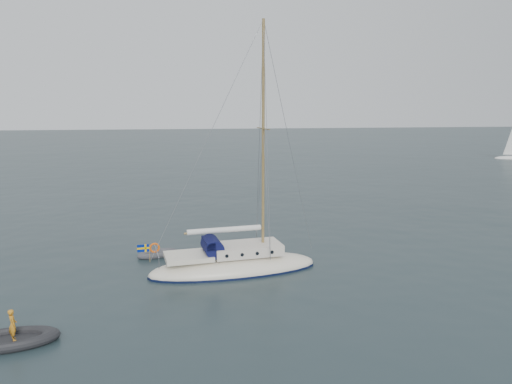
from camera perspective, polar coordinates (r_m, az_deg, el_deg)
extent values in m
plane|color=black|center=(29.42, 1.35, -8.25)|extent=(300.00, 300.00, 0.00)
ellipsoid|color=beige|center=(28.24, -2.53, -8.72)|extent=(9.50, 2.96, 1.58)
cube|color=white|center=(27.98, -1.03, -6.55)|extent=(3.80, 2.01, 0.58)
cube|color=beige|center=(27.85, -7.78, -7.10)|extent=(2.53, 2.01, 0.26)
cylinder|color=#0C0E37|center=(27.74, -5.06, -6.12)|extent=(1.01, 1.74, 1.01)
cube|color=#0C0E37|center=(27.67, -5.51, -5.71)|extent=(0.48, 1.74, 0.42)
cylinder|color=olive|center=(26.99, 0.94, 5.90)|extent=(0.16, 0.16, 12.67)
cylinder|color=olive|center=(26.95, 0.95, 7.24)|extent=(0.05, 2.32, 0.05)
cylinder|color=olive|center=(27.56, -3.66, -4.40)|extent=(4.43, 0.11, 0.11)
cylinder|color=silver|center=(27.54, -3.66, -4.29)|extent=(4.12, 0.30, 0.30)
cylinder|color=gray|center=(27.77, -11.31, -6.27)|extent=(0.04, 2.32, 0.04)
torus|color=#D5510C|center=(28.38, -11.34, -5.91)|extent=(0.57, 0.11, 0.57)
cylinder|color=olive|center=(27.83, -12.07, -6.49)|extent=(0.03, 0.03, 0.95)
cube|color=navy|center=(27.76, -12.75, -5.88)|extent=(0.63, 0.02, 0.40)
cube|color=#DCAB01|center=(27.76, -12.75, -5.88)|extent=(0.65, 0.03, 0.10)
cube|color=#DCAB01|center=(27.75, -12.51, -5.87)|extent=(0.10, 0.03, 0.42)
cylinder|color=black|center=(28.82, -4.00, -6.07)|extent=(0.19, 0.06, 0.19)
cylinder|color=black|center=(26.89, -3.69, -7.28)|extent=(0.19, 0.06, 0.19)
cylinder|color=black|center=(28.89, -2.32, -6.02)|extent=(0.19, 0.06, 0.19)
cylinder|color=black|center=(26.96, -1.89, -7.21)|extent=(0.19, 0.06, 0.19)
cylinder|color=black|center=(28.98, -0.65, -5.96)|extent=(0.19, 0.06, 0.19)
cylinder|color=black|center=(27.06, -0.10, -7.14)|extent=(0.19, 0.06, 0.19)
cylinder|color=black|center=(29.09, 1.01, -5.89)|extent=(0.19, 0.06, 0.19)
cylinder|color=black|center=(27.18, 1.68, -7.07)|extent=(0.19, 0.06, 0.19)
cube|color=#47474C|center=(31.43, -11.19, -7.02)|extent=(1.54, 0.63, 0.09)
cube|color=black|center=(22.45, -26.43, -15.06)|extent=(2.37, 0.99, 0.12)
imported|color=#BF781B|center=(22.13, -26.07, -13.51)|extent=(0.44, 0.53, 1.27)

